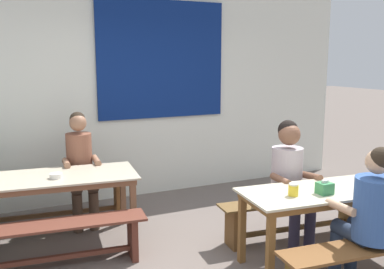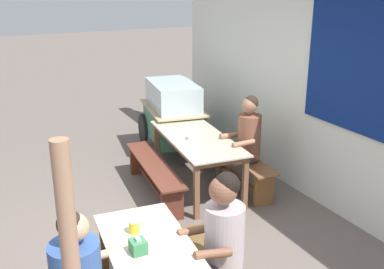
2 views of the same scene
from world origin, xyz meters
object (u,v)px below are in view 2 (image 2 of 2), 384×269
Objects in this scene: bench_far_back at (236,161)px; food_cart at (173,113)px; person_right_near_table at (218,237)px; tissue_box at (138,246)px; dining_table_near at (158,268)px; bench_far_front at (154,174)px; condiment_jar at (134,227)px; dining_table_far at (196,142)px; soup_bowl at (191,137)px; person_center_facing at (244,141)px.

food_cart is at bearing -166.19° from bench_far_back.
person_right_near_table is at bearing -19.28° from food_cart.
food_cart reaches higher than tissue_box.
bench_far_front is at bearing 158.37° from dining_table_near.
dining_table_near is 1.00× the size of bench_far_front.
condiment_jar is (1.94, -0.96, 0.49)m from bench_far_front.
tissue_box is 1.14× the size of condiment_jar.
person_right_near_table is 11.53× the size of condiment_jar.
bench_far_back is 14.22× the size of tissue_box.
soup_bowl reaches higher than dining_table_far.
condiment_jar is at bearing -177.22° from dining_table_near.
condiment_jar reaches higher than bench_far_front.
dining_table_far is at bearing 118.12° from soup_bowl.
person_center_facing is 10.28× the size of soup_bowl.
tissue_box reaches higher than dining_table_near.
person_center_facing reaches higher than bench_far_back.
tissue_box is (3.46, -1.88, 0.10)m from food_cart.
bench_far_back is 1.45m from food_cart.
tissue_box reaches higher than condiment_jar.
soup_bowl is (0.06, -0.10, 0.10)m from dining_table_far.
condiment_jar is at bearing 165.71° from tissue_box.
person_right_near_table is 2.39m from soup_bowl.
person_center_facing is 2.74m from tissue_box.
person_right_near_table is at bearing -23.62° from dining_table_far.
tissue_box is at bearing -148.37° from dining_table_near.
person_center_facing is (1.70, 0.22, 0.04)m from food_cart.
bench_far_back and bench_far_front have the same top height.
condiment_jar reaches higher than bench_far_back.
person_center_facing is 0.67m from soup_bowl.
bench_far_back is at bearing 89.46° from soup_bowl.
dining_table_far is 1.05× the size of bench_far_front.
tissue_box is (-0.11, -0.63, 0.04)m from person_right_near_table.
person_right_near_table reaches higher than dining_table_far.
dining_table_near is at bearing -33.47° from dining_table_far.
condiment_jar is at bearing -49.70° from bench_far_back.
bench_far_back is 1.06× the size of food_cart.
person_right_near_table is at bearing 54.93° from condiment_jar.
dining_table_near reaches higher than bench_far_front.
bench_far_back is at bearing 136.77° from dining_table_near.
condiment_jar is at bearing -38.51° from soup_bowl.
food_cart is (-1.30, 0.25, 0.03)m from dining_table_far.
person_center_facing reaches higher than condiment_jar.
bench_far_back is 1.04× the size of bench_far_front.
food_cart is at bearing 153.69° from dining_table_near.
dining_table_near is at bearing -26.31° from food_cart.
bench_far_front is at bearing 170.16° from person_right_near_table.
bench_far_back is at bearing 13.81° from food_cart.
bench_far_back is 0.83m from soup_bowl.
bench_far_back is 14.29× the size of soup_bowl.
bench_far_front is 1.35× the size of person_right_near_table.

